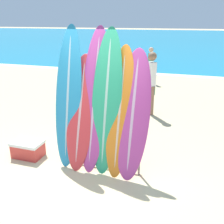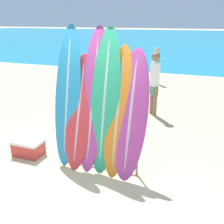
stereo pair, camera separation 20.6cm
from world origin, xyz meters
name	(u,v)px [view 2 (the right image)]	position (x,y,z in m)	size (l,w,h in m)	color
ground_plane	(80,173)	(0.00, 0.00, 0.00)	(160.00, 160.00, 0.00)	#CCB789
ocean_water	(198,38)	(0.00, 38.87, 0.00)	(120.00, 60.00, 0.01)	teal
surfboard_rack	(97,146)	(0.21, 0.33, 0.45)	(1.59, 0.04, 0.82)	gray
surfboard_slot_0	(68,97)	(-0.40, 0.41, 1.30)	(0.51, 0.62, 2.60)	teal
surfboard_slot_1	(79,112)	(-0.15, 0.37, 1.04)	(0.54, 0.73, 2.09)	red
surfboard_slot_2	(93,100)	(0.10, 0.45, 1.29)	(0.52, 0.80, 2.58)	#B23D8E
surfboard_slot_3	(105,102)	(0.34, 0.42, 1.28)	(0.55, 0.68, 2.56)	#289E70
surfboard_slot_4	(118,112)	(0.59, 0.40, 1.13)	(0.49, 0.75, 2.27)	orange
surfboard_slot_5	(131,115)	(0.83, 0.40, 1.11)	(0.60, 0.77, 2.22)	#B23D8E
person_near_water	(157,64)	(-0.14, 7.61, 0.84)	(0.26, 0.26, 1.54)	tan
person_mid_beach	(155,82)	(0.59, 3.60, 0.99)	(0.30, 0.31, 1.81)	#846047
cooler_box	(28,147)	(-1.31, 0.27, 0.17)	(0.60, 0.41, 0.33)	red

